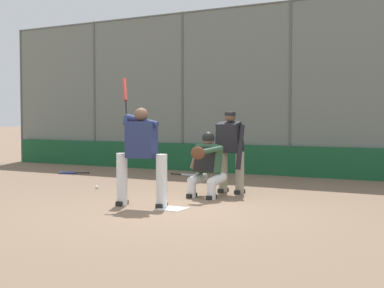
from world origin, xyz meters
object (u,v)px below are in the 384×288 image
(umpire_home, at_px, (230,150))
(spare_bat_by_padding, at_px, (70,173))
(catcher_behind_plate, at_px, (206,163))
(baseball_loose, at_px, (97,187))
(batter_at_plate, at_px, (141,153))
(spare_bat_near_backstop, at_px, (187,175))

(umpire_home, height_order, spare_bat_by_padding, umpire_home)
(catcher_behind_plate, height_order, umpire_home, umpire_home)
(catcher_behind_plate, height_order, baseball_loose, catcher_behind_plate)
(spare_bat_by_padding, bearing_deg, umpire_home, 138.69)
(batter_at_plate, height_order, baseball_loose, batter_at_plate)
(spare_bat_by_padding, bearing_deg, spare_bat_near_backstop, 171.24)
(umpire_home, distance_m, spare_bat_by_padding, 5.68)
(spare_bat_near_backstop, height_order, spare_bat_by_padding, same)
(batter_at_plate, height_order, spare_bat_near_backstop, batter_at_plate)
(batter_at_plate, height_order, umpire_home, batter_at_plate)
(batter_at_plate, relative_size, baseball_loose, 30.55)
(umpire_home, bearing_deg, spare_bat_by_padding, -8.77)
(batter_at_plate, distance_m, spare_bat_near_backstop, 5.01)
(umpire_home, relative_size, spare_bat_near_backstop, 1.87)
(umpire_home, height_order, spare_bat_near_backstop, umpire_home)
(batter_at_plate, xyz_separation_m, umpire_home, (-0.66, -2.25, -0.04))
(batter_at_plate, xyz_separation_m, catcher_behind_plate, (-0.49, -1.51, -0.27))
(spare_bat_by_padding, bearing_deg, batter_at_plate, 115.68)
(batter_at_plate, distance_m, umpire_home, 2.34)
(spare_bat_by_padding, distance_m, baseball_loose, 3.37)
(batter_at_plate, relative_size, catcher_behind_plate, 1.78)
(spare_bat_by_padding, relative_size, baseball_loose, 10.34)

